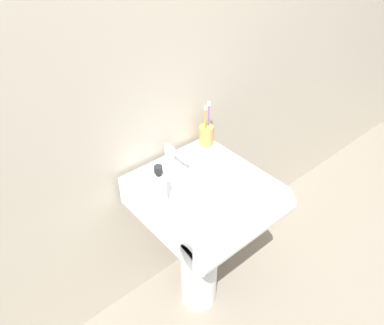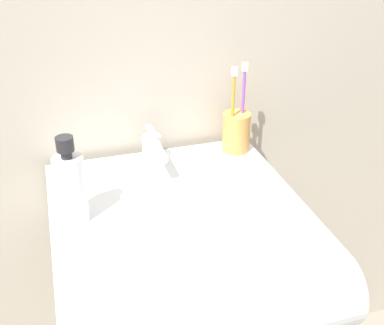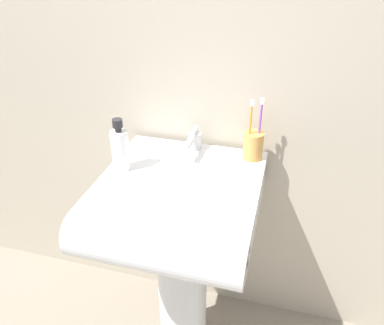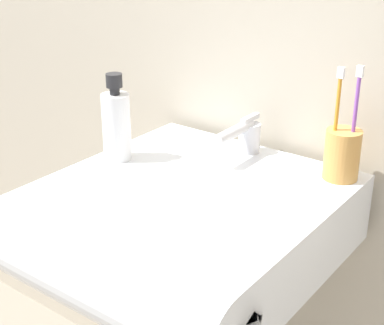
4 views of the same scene
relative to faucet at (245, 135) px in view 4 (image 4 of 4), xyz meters
name	(u,v)px [view 4 (image 4 of 4)]	position (x,y,z in m)	size (l,w,h in m)	color
sink_basin	(177,229)	(0.01, -0.23, -0.11)	(0.50, 0.55, 0.14)	white
faucet	(245,135)	(0.00, 0.00, 0.00)	(0.05, 0.15, 0.08)	silver
toothbrush_cup	(342,153)	(0.21, 0.01, 0.01)	(0.07, 0.07, 0.22)	#D19347
soap_bottle	(116,124)	(-0.19, -0.17, 0.03)	(0.06, 0.06, 0.18)	white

